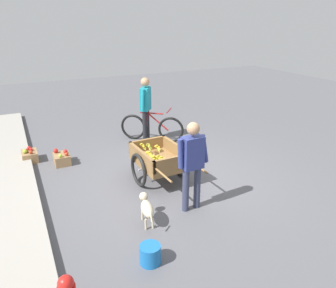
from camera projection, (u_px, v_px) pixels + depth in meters
name	position (u px, v px, depth m)	size (l,w,h in m)	color
ground_plane	(174.00, 179.00, 6.42)	(24.00, 24.00, 0.00)	#56565B
fruit_cart	(159.00, 160.00, 6.22)	(1.68, 0.97, 0.73)	olive
vendor_person	(192.00, 160.00, 5.12)	(0.22, 0.57, 1.50)	#333851
bicycle	(152.00, 127.00, 8.31)	(1.10, 1.32, 0.85)	black
cyclist_person	(146.00, 104.00, 8.11)	(0.42, 0.38, 1.61)	black
dog	(147.00, 207.00, 4.98)	(0.67, 0.26, 0.40)	beige
plastic_bucket	(150.00, 254.00, 4.20)	(0.28, 0.28, 0.26)	#1966B2
apple_crate	(62.00, 158.00, 7.06)	(0.44, 0.32, 0.32)	#99754C
mixed_fruit_crate	(30.00, 156.00, 7.20)	(0.44, 0.32, 0.31)	#99754C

